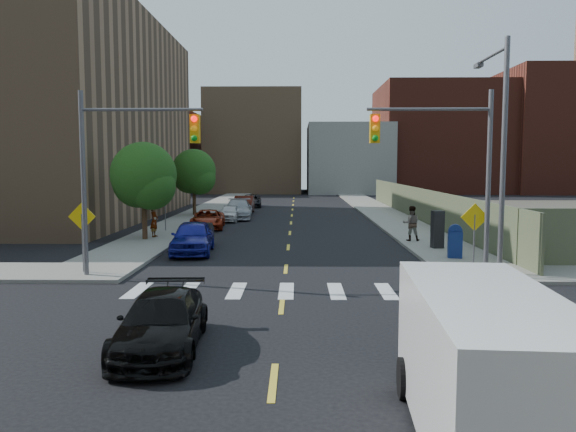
{
  "coord_description": "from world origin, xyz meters",
  "views": [
    {
      "loc": [
        0.48,
        -14.76,
        4.32
      ],
      "look_at": [
        0.05,
        10.09,
        2.0
      ],
      "focal_mm": 35.0,
      "sensor_mm": 36.0,
      "label": 1
    }
  ],
  "objects_px": {
    "parked_car_maroon": "(244,205)",
    "parked_car_blue": "(193,237)",
    "parked_car_white": "(230,213)",
    "mailbox": "(455,241)",
    "parked_car_grey": "(251,201)",
    "black_sedan": "(162,322)",
    "pedestrian_east": "(411,223)",
    "parked_car_red": "(208,219)",
    "payphone": "(437,229)",
    "pedestrian_west": "(154,221)",
    "cargo_van": "(484,362)",
    "parked_car_silver": "(238,209)",
    "parked_car_black": "(198,236)"
  },
  "relations": [
    {
      "from": "payphone",
      "to": "cargo_van",
      "type": "bearing_deg",
      "value": -112.42
    },
    {
      "from": "parked_car_silver",
      "to": "pedestrian_east",
      "type": "relative_size",
      "value": 2.77
    },
    {
      "from": "parked_car_red",
      "to": "parked_car_silver",
      "type": "distance_m",
      "value": 6.89
    },
    {
      "from": "parked_car_red",
      "to": "payphone",
      "type": "relative_size",
      "value": 2.45
    },
    {
      "from": "parked_car_maroon",
      "to": "parked_car_grey",
      "type": "bearing_deg",
      "value": 89.45
    },
    {
      "from": "parked_car_red",
      "to": "payphone",
      "type": "height_order",
      "value": "payphone"
    },
    {
      "from": "cargo_van",
      "to": "parked_car_red",
      "type": "bearing_deg",
      "value": 111.1
    },
    {
      "from": "parked_car_maroon",
      "to": "cargo_van",
      "type": "distance_m",
      "value": 40.83
    },
    {
      "from": "parked_car_silver",
      "to": "parked_car_grey",
      "type": "height_order",
      "value": "parked_car_silver"
    },
    {
      "from": "parked_car_red",
      "to": "parked_car_silver",
      "type": "height_order",
      "value": "parked_car_silver"
    },
    {
      "from": "parked_car_white",
      "to": "parked_car_maroon",
      "type": "height_order",
      "value": "parked_car_maroon"
    },
    {
      "from": "parked_car_blue",
      "to": "black_sedan",
      "type": "relative_size",
      "value": 1.03
    },
    {
      "from": "parked_car_blue",
      "to": "pedestrian_east",
      "type": "height_order",
      "value": "pedestrian_east"
    },
    {
      "from": "cargo_van",
      "to": "pedestrian_west",
      "type": "height_order",
      "value": "cargo_van"
    },
    {
      "from": "parked_car_grey",
      "to": "black_sedan",
      "type": "relative_size",
      "value": 1.0
    },
    {
      "from": "parked_car_grey",
      "to": "payphone",
      "type": "height_order",
      "value": "payphone"
    },
    {
      "from": "parked_car_blue",
      "to": "parked_car_maroon",
      "type": "bearing_deg",
      "value": 84.52
    },
    {
      "from": "parked_car_grey",
      "to": "pedestrian_west",
      "type": "distance_m",
      "value": 24.43
    },
    {
      "from": "parked_car_blue",
      "to": "parked_car_black",
      "type": "xyz_separation_m",
      "value": [
        -0.06,
        1.68,
        -0.16
      ]
    },
    {
      "from": "black_sedan",
      "to": "pedestrian_east",
      "type": "bearing_deg",
      "value": 58.81
    },
    {
      "from": "parked_car_blue",
      "to": "black_sedan",
      "type": "bearing_deg",
      "value": -86.74
    },
    {
      "from": "parked_car_maroon",
      "to": "pedestrian_east",
      "type": "distance_m",
      "value": 21.25
    },
    {
      "from": "parked_car_red",
      "to": "parked_car_grey",
      "type": "height_order",
      "value": "parked_car_red"
    },
    {
      "from": "parked_car_red",
      "to": "payphone",
      "type": "bearing_deg",
      "value": -40.41
    },
    {
      "from": "parked_car_red",
      "to": "pedestrian_west",
      "type": "xyz_separation_m",
      "value": [
        -2.21,
        -5.31,
        0.42
      ]
    },
    {
      "from": "parked_car_silver",
      "to": "pedestrian_east",
      "type": "distance_m",
      "value": 17.3
    },
    {
      "from": "mailbox",
      "to": "parked_car_grey",
      "type": "bearing_deg",
      "value": 120.84
    },
    {
      "from": "cargo_van",
      "to": "parked_car_white",
      "type": "bearing_deg",
      "value": 107.28
    },
    {
      "from": "parked_car_grey",
      "to": "black_sedan",
      "type": "bearing_deg",
      "value": -91.73
    },
    {
      "from": "parked_car_maroon",
      "to": "parked_car_blue",
      "type": "bearing_deg",
      "value": -91.55
    },
    {
      "from": "parked_car_black",
      "to": "pedestrian_west",
      "type": "relative_size",
      "value": 2.12
    },
    {
      "from": "parked_car_white",
      "to": "parked_car_silver",
      "type": "bearing_deg",
      "value": 82.3
    },
    {
      "from": "mailbox",
      "to": "pedestrian_west",
      "type": "distance_m",
      "value": 16.68
    },
    {
      "from": "parked_car_blue",
      "to": "parked_car_black",
      "type": "height_order",
      "value": "parked_car_blue"
    },
    {
      "from": "parked_car_blue",
      "to": "parked_car_black",
      "type": "relative_size",
      "value": 1.21
    },
    {
      "from": "parked_car_blue",
      "to": "parked_car_white",
      "type": "bearing_deg",
      "value": 85.62
    },
    {
      "from": "parked_car_white",
      "to": "mailbox",
      "type": "distance_m",
      "value": 20.89
    },
    {
      "from": "cargo_van",
      "to": "pedestrian_east",
      "type": "height_order",
      "value": "cargo_van"
    },
    {
      "from": "payphone",
      "to": "parked_car_black",
      "type": "bearing_deg",
      "value": 166.59
    },
    {
      "from": "parked_car_blue",
      "to": "parked_car_silver",
      "type": "bearing_deg",
      "value": 84.24
    },
    {
      "from": "black_sedan",
      "to": "pedestrian_west",
      "type": "height_order",
      "value": "pedestrian_west"
    },
    {
      "from": "cargo_van",
      "to": "mailbox",
      "type": "bearing_deg",
      "value": 79.71
    },
    {
      "from": "payphone",
      "to": "parked_car_maroon",
      "type": "bearing_deg",
      "value": 108.71
    },
    {
      "from": "cargo_van",
      "to": "payphone",
      "type": "distance_m",
      "value": 19.75
    },
    {
      "from": "parked_car_silver",
      "to": "mailbox",
      "type": "distance_m",
      "value": 22.28
    },
    {
      "from": "parked_car_white",
      "to": "parked_car_grey",
      "type": "xyz_separation_m",
      "value": [
        0.41,
        14.04,
        0.0
      ]
    },
    {
      "from": "payphone",
      "to": "pedestrian_east",
      "type": "relative_size",
      "value": 0.98
    },
    {
      "from": "parked_car_red",
      "to": "parked_car_maroon",
      "type": "distance_m",
      "value": 11.63
    },
    {
      "from": "parked_car_grey",
      "to": "parked_car_red",
      "type": "bearing_deg",
      "value": -97.7
    },
    {
      "from": "parked_car_white",
      "to": "parked_car_black",
      "type": "bearing_deg",
      "value": -85.97
    }
  ]
}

